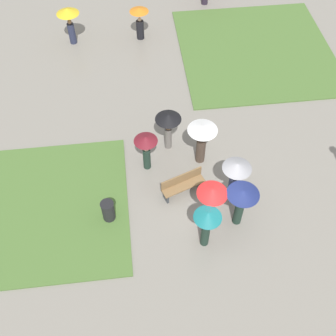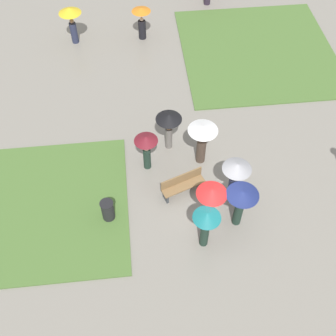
{
  "view_description": "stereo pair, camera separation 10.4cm",
  "coord_description": "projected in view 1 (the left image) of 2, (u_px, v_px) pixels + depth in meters",
  "views": [
    {
      "loc": [
        -2.67,
        -8.07,
        13.34
      ],
      "look_at": [
        -1.55,
        1.41,
        1.0
      ],
      "focal_mm": 45.0,
      "sensor_mm": 36.0,
      "label": 1
    },
    {
      "loc": [
        -2.57,
        -8.08,
        13.34
      ],
      "look_at": [
        -1.55,
        1.41,
        1.0
      ],
      "focal_mm": 45.0,
      "sensor_mm": 36.0,
      "label": 2
    }
  ],
  "objects": [
    {
      "name": "lawn_patch_far",
      "position": [
        256.0,
        50.0,
        21.49
      ],
      "size": [
        7.64,
        7.83,
        0.06
      ],
      "color": "#4C7033",
      "rests_on": "ground_plane"
    },
    {
      "name": "crowd_person_maroon",
      "position": [
        146.0,
        146.0,
        15.9
      ],
      "size": [
        0.91,
        0.91,
        1.78
      ],
      "rotation": [
        0.0,
        0.0,
        4.52
      ],
      "color": "#1E3328",
      "rests_on": "ground_plane"
    },
    {
      "name": "lone_walker_mid_plaza",
      "position": [
        140.0,
        19.0,
        21.31
      ],
      "size": [
        0.97,
        0.97,
        1.73
      ],
      "rotation": [
        0.0,
        0.0,
        2.76
      ],
      "color": "black",
      "rests_on": "ground_plane"
    },
    {
      "name": "crowd_person_grey",
      "position": [
        236.0,
        174.0,
        15.04
      ],
      "size": [
        1.05,
        1.05,
        1.91
      ],
      "rotation": [
        0.0,
        0.0,
        5.76
      ],
      "color": "#282D47",
      "rests_on": "ground_plane"
    },
    {
      "name": "park_bench",
      "position": [
        183.0,
        184.0,
        15.82
      ],
      "size": [
        1.73,
        0.99,
        0.9
      ],
      "rotation": [
        0.0,
        0.0,
        0.36
      ],
      "color": "brown",
      "rests_on": "ground_plane"
    },
    {
      "name": "crowd_person_red",
      "position": [
        212.0,
        197.0,
        14.22
      ],
      "size": [
        1.07,
        1.07,
        1.98
      ],
      "rotation": [
        0.0,
        0.0,
        0.04
      ],
      "color": "black",
      "rests_on": "ground_plane"
    },
    {
      "name": "lawn_patch_near",
      "position": [
        5.0,
        212.0,
        15.56
      ],
      "size": [
        9.1,
        6.09,
        0.06
      ],
      "color": "#4C7033",
      "rests_on": "ground_plane"
    },
    {
      "name": "crowd_person_teal",
      "position": [
        207.0,
        221.0,
        13.69
      ],
      "size": [
        0.93,
        0.93,
        1.98
      ],
      "rotation": [
        0.0,
        0.0,
        1.91
      ],
      "color": "#1E3328",
      "rests_on": "ground_plane"
    },
    {
      "name": "ground_plane",
      "position": [
        214.0,
        210.0,
        15.65
      ],
      "size": [
        90.0,
        90.0,
        0.0
      ],
      "primitive_type": "plane",
      "color": "gray"
    },
    {
      "name": "crowd_person_black",
      "position": [
        168.0,
        122.0,
        16.42
      ],
      "size": [
        1.04,
        1.04,
        1.88
      ],
      "rotation": [
        0.0,
        0.0,
        3.24
      ],
      "color": "slate",
      "rests_on": "ground_plane"
    },
    {
      "name": "trash_bin",
      "position": [
        108.0,
        211.0,
        15.06
      ],
      "size": [
        0.49,
        0.49,
        0.97
      ],
      "color": "#232326",
      "rests_on": "ground_plane"
    },
    {
      "name": "crowd_person_white",
      "position": [
        202.0,
        137.0,
        16.03
      ],
      "size": [
        1.15,
        1.15,
        1.97
      ],
      "rotation": [
        0.0,
        0.0,
        0.16
      ],
      "color": "#47382D",
      "rests_on": "ground_plane"
    },
    {
      "name": "lone_walker_near_lawn",
      "position": [
        69.0,
        18.0,
        20.79
      ],
      "size": [
        1.12,
        1.12,
        1.95
      ],
      "rotation": [
        0.0,
        0.0,
        5.73
      ],
      "color": "#282D47",
      "rests_on": "ground_plane"
    },
    {
      "name": "crowd_person_navy",
      "position": [
        242.0,
        200.0,
        14.26
      ],
      "size": [
        1.12,
        1.12,
        1.93
      ],
      "rotation": [
        0.0,
        0.0,
        5.95
      ],
      "color": "#1E3328",
      "rests_on": "ground_plane"
    }
  ]
}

